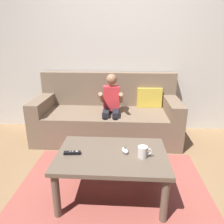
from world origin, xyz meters
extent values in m
plane|color=olive|center=(0.00, 0.00, 0.00)|extent=(8.22, 8.22, 0.00)
cube|color=beige|center=(0.00, 1.70, 1.25)|extent=(4.11, 0.05, 2.50)
cube|color=#75604C|center=(-0.22, 1.25, 0.20)|extent=(1.94, 0.80, 0.40)
cube|color=#75604C|center=(-0.22, 1.57, 0.65)|extent=(1.94, 0.16, 0.48)
cube|color=#75604C|center=(-1.10, 1.25, 0.49)|extent=(0.18, 0.80, 0.18)
cube|color=#75604C|center=(0.66, 1.25, 0.49)|extent=(0.18, 0.80, 0.18)
cube|color=gold|center=(0.38, 1.49, 0.54)|extent=(0.36, 0.15, 0.28)
cylinder|color=black|center=(-0.21, 0.95, 0.20)|extent=(0.07, 0.07, 0.40)
cylinder|color=black|center=(-0.09, 0.95, 0.20)|extent=(0.07, 0.07, 0.40)
cube|color=black|center=(-0.21, 1.08, 0.44)|extent=(0.08, 0.26, 0.08)
cube|color=black|center=(-0.09, 1.08, 0.44)|extent=(0.08, 0.26, 0.08)
cube|color=red|center=(-0.15, 1.21, 0.60)|extent=(0.21, 0.12, 0.32)
cylinder|color=#936B4C|center=(-0.27, 1.10, 0.64)|extent=(0.05, 0.23, 0.18)
cylinder|color=#936B4C|center=(-0.02, 1.10, 0.64)|extent=(0.05, 0.23, 0.18)
sphere|color=#936B4C|center=(-0.15, 1.21, 0.85)|extent=(0.14, 0.14, 0.14)
cube|color=brown|center=(-0.08, 0.08, 0.41)|extent=(0.93, 0.63, 0.04)
cylinder|color=brown|center=(-0.49, -0.19, 0.20)|extent=(0.06, 0.06, 0.39)
cylinder|color=brown|center=(0.34, -0.19, 0.20)|extent=(0.06, 0.06, 0.39)
cylinder|color=brown|center=(-0.49, 0.34, 0.20)|extent=(0.06, 0.06, 0.39)
cylinder|color=brown|center=(0.34, 0.34, 0.20)|extent=(0.06, 0.06, 0.39)
cube|color=#9E4C42|center=(-0.08, 0.08, 0.00)|extent=(1.79, 1.51, 0.01)
cube|color=black|center=(-0.41, 0.05, 0.44)|extent=(0.14, 0.05, 0.02)
cylinder|color=#99999E|center=(-0.37, 0.05, 0.45)|extent=(0.02, 0.02, 0.00)
cylinder|color=silver|center=(-0.40, 0.05, 0.45)|extent=(0.01, 0.01, 0.00)
cylinder|color=silver|center=(-0.42, 0.04, 0.45)|extent=(0.01, 0.01, 0.00)
ellipsoid|color=white|center=(0.03, 0.10, 0.45)|extent=(0.07, 0.10, 0.04)
cylinder|color=#4C4C51|center=(0.03, 0.10, 0.47)|extent=(0.02, 0.02, 0.01)
cylinder|color=silver|center=(0.18, 0.03, 0.47)|extent=(0.08, 0.08, 0.09)
torus|color=silver|center=(0.23, 0.03, 0.48)|extent=(0.06, 0.01, 0.06)
camera|label=1|loc=(0.02, -1.51, 1.34)|focal=34.28mm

